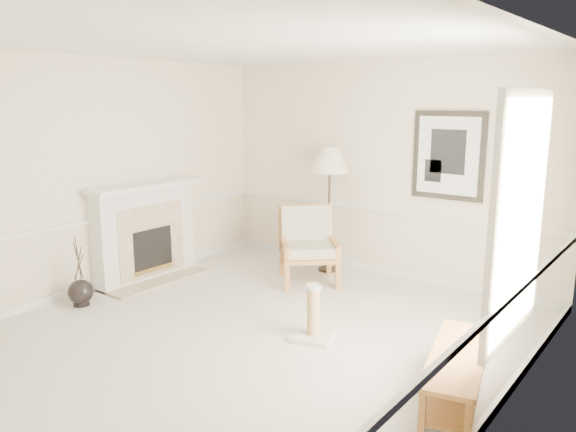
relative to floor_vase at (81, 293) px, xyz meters
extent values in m
plane|color=silver|center=(2.15, 0.53, -0.16)|extent=(5.50, 5.50, 0.00)
cube|color=beige|center=(2.15, 3.28, 1.29)|extent=(5.00, 0.04, 2.90)
cube|color=beige|center=(-0.35, 0.53, 1.29)|extent=(0.04, 5.50, 2.90)
cube|color=beige|center=(4.65, 0.53, 1.29)|extent=(0.04, 5.50, 2.90)
cube|color=white|center=(2.15, 0.53, 2.74)|extent=(5.00, 5.50, 0.04)
cube|color=white|center=(2.15, 3.26, -0.11)|extent=(4.95, 0.04, 0.10)
cube|color=white|center=(2.15, 3.26, 0.74)|extent=(4.95, 0.04, 0.05)
cube|color=white|center=(4.61, 0.93, 1.34)|extent=(0.03, 1.20, 1.80)
cube|color=white|center=(4.60, 0.93, 1.34)|extent=(0.05, 1.34, 1.94)
cube|color=black|center=(3.10, 3.25, 1.54)|extent=(0.92, 0.04, 1.10)
cube|color=white|center=(3.10, 3.23, 1.54)|extent=(0.78, 0.01, 0.96)
cube|color=black|center=(3.10, 3.22, 1.59)|extent=(0.45, 0.01, 0.55)
cube|color=white|center=(-0.21, 1.13, 0.47)|extent=(0.28, 1.50, 1.25)
cube|color=white|center=(-0.16, 1.13, 1.12)|extent=(0.46, 1.64, 0.06)
cube|color=#C6B28E|center=(-0.07, 1.13, 0.39)|extent=(0.02, 1.05, 0.95)
cube|color=black|center=(-0.06, 1.13, 0.26)|extent=(0.02, 0.62, 0.58)
cube|color=#B48F3C|center=(-0.05, 1.13, 0.00)|extent=(0.01, 0.66, 0.05)
cube|color=#C6B28E|center=(-0.05, 1.13, -0.14)|extent=(0.60, 1.50, 0.03)
sphere|color=black|center=(0.00, 0.00, 0.01)|extent=(0.29, 0.29, 0.29)
cylinder|color=black|center=(0.00, 0.00, -0.12)|extent=(0.19, 0.19, 0.08)
cylinder|color=black|center=(0.00, 0.00, 0.39)|extent=(0.05, 0.12, 0.46)
cylinder|color=black|center=(0.00, 0.00, 0.36)|extent=(0.06, 0.15, 0.38)
cylinder|color=black|center=(0.00, 0.00, 0.43)|extent=(0.03, 0.07, 0.54)
cube|color=#AE7238|center=(1.62, 1.88, 0.04)|extent=(0.09, 0.09, 0.40)
cube|color=#AE7238|center=(1.17, 2.35, 0.04)|extent=(0.09, 0.09, 0.40)
cube|color=#AE7238|center=(2.10, 2.33, 0.04)|extent=(0.09, 0.09, 0.40)
cube|color=#AE7238|center=(1.65, 2.80, 0.04)|extent=(0.09, 0.09, 0.40)
cube|color=#AE7238|center=(1.63, 2.34, 0.21)|extent=(1.05, 1.05, 0.05)
cube|color=#AE7238|center=(1.40, 2.58, 0.54)|extent=(0.66, 0.63, 0.58)
cube|color=#AE7238|center=(1.40, 2.11, 0.39)|extent=(0.55, 0.58, 0.05)
cube|color=#AE7238|center=(1.87, 2.56, 0.39)|extent=(0.55, 0.58, 0.05)
cube|color=white|center=(1.63, 2.34, 0.31)|extent=(0.96, 0.96, 0.13)
cube|color=white|center=(1.45, 2.54, 0.56)|extent=(0.63, 0.62, 0.52)
cylinder|color=black|center=(1.55, 2.93, -0.14)|extent=(0.29, 0.29, 0.03)
cylinder|color=black|center=(1.55, 2.93, 0.66)|extent=(0.04, 0.04, 1.58)
cone|color=#FDF8CA|center=(1.55, 2.93, 1.42)|extent=(0.68, 0.68, 0.35)
cube|color=#AE7238|center=(4.30, 0.64, 0.22)|extent=(0.74, 1.45, 0.04)
cube|color=#AE7238|center=(4.30, 0.64, -0.06)|extent=(0.65, 1.34, 0.03)
cube|color=#AE7238|center=(4.30, -0.01, 0.02)|extent=(0.06, 0.06, 0.36)
cube|color=#AE7238|center=(4.61, 0.06, 0.02)|extent=(0.06, 0.06, 0.36)
cube|color=#AE7238|center=(3.99, 1.22, 0.02)|extent=(0.06, 0.06, 0.36)
cube|color=#AE7238|center=(4.30, 1.30, 0.02)|extent=(0.06, 0.06, 0.36)
cube|color=beige|center=(2.71, 0.89, -0.13)|extent=(0.50, 0.50, 0.05)
cylinder|color=tan|center=(2.71, 0.89, 0.13)|extent=(0.13, 0.13, 0.48)
cylinder|color=beige|center=(2.71, 0.89, 0.39)|extent=(0.15, 0.15, 0.04)
camera|label=1|loc=(5.75, -3.50, 2.24)|focal=35.00mm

